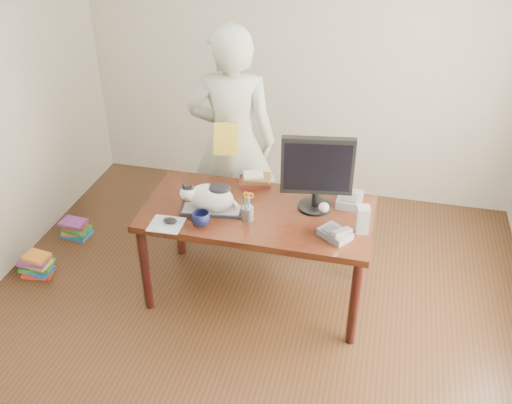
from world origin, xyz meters
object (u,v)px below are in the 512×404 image
at_px(baseball, 324,208).
at_px(book_stack, 255,180).
at_px(keyboard, 212,210).
at_px(phone, 336,234).
at_px(pen_cup, 247,212).
at_px(coffee_mug, 201,219).
at_px(person, 232,143).
at_px(mouse, 170,221).
at_px(desk, 260,222).
at_px(book_pile_a, 37,265).
at_px(monitor, 317,170).
at_px(cat, 209,197).
at_px(calculator, 350,200).
at_px(book_pile_b, 75,228).
at_px(speaker, 363,219).

relative_size(baseball, book_stack, 0.29).
xyz_separation_m(keyboard, phone, (0.87, -0.10, 0.02)).
relative_size(pen_cup, coffee_mug, 1.81).
relative_size(pen_cup, person, 0.12).
bearing_deg(mouse, desk, 33.10).
height_order(coffee_mug, book_pile_a, coffee_mug).
xyz_separation_m(desk, person, (-0.35, 0.53, 0.33)).
bearing_deg(book_pile_a, coffee_mug, -2.46).
bearing_deg(mouse, monitor, 21.92).
distance_m(mouse, book_stack, 0.77).
bearing_deg(cat, book_stack, 55.79).
distance_m(cat, pen_cup, 0.29).
relative_size(keyboard, calculator, 1.90).
bearing_deg(book_pile_a, desk, 9.03).
distance_m(keyboard, phone, 0.88).
distance_m(pen_cup, coffee_mug, 0.32).
bearing_deg(pen_cup, book_pile_a, -177.52).
relative_size(phone, book_stack, 0.92).
bearing_deg(baseball, cat, -166.84).
bearing_deg(desk, mouse, -144.97).
height_order(phone, person, person).
bearing_deg(book_pile_b, mouse, -28.62).
bearing_deg(person, calculator, 148.38).
distance_m(keyboard, book_stack, 0.48).
relative_size(desk, calculator, 6.91).
bearing_deg(monitor, coffee_mug, -161.44).
relative_size(cat, book_pile_b, 1.60).
height_order(cat, phone, cat).
bearing_deg(monitor, keyboard, -172.79).
distance_m(book_stack, person, 0.39).
bearing_deg(keyboard, monitor, 8.24).
xyz_separation_m(mouse, book_pile_a, (-1.22, 0.10, -0.69)).
bearing_deg(book_pile_a, calculator, 10.65).
relative_size(desk, book_pile_a, 5.92).
height_order(keyboard, speaker, speaker).
distance_m(desk, coffee_mug, 0.51).
height_order(speaker, baseball, speaker).
distance_m(calculator, book_pile_b, 2.44).
bearing_deg(mouse, book_pile_b, 149.45).
height_order(mouse, coffee_mug, coffee_mug).
xyz_separation_m(keyboard, baseball, (0.76, 0.18, 0.03)).
height_order(book_stack, person, person).
distance_m(pen_cup, person, 0.81).
distance_m(coffee_mug, person, 0.89).
bearing_deg(person, book_pile_b, 0.20).
bearing_deg(book_pile_b, book_pile_a, -93.13).
relative_size(cat, book_stack, 1.56).
bearing_deg(person, keyboard, 82.90).
bearing_deg(speaker, book_pile_a, 172.75).
relative_size(book_stack, calculator, 1.14).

